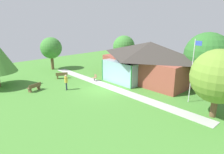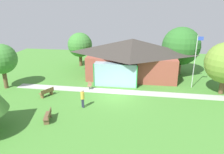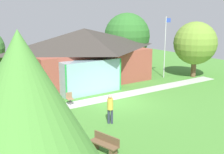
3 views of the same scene
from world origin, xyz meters
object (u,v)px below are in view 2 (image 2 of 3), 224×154
at_px(flagpole, 195,60).
at_px(tree_west_hedge, 2,59).
at_px(tree_behind_pavilion_right, 181,46).
at_px(visitor_strolling_lawn, 83,97).
at_px(patio_chair_west, 90,86).
at_px(bench_mid_left, 47,93).
at_px(bench_front_left, 48,116).
at_px(tree_behind_pavilion_left, 80,45).
at_px(pavilion, 132,57).

height_order(flagpole, tree_west_hedge, flagpole).
bearing_deg(tree_behind_pavilion_right, visitor_strolling_lawn, -130.96).
bearing_deg(patio_chair_west, flagpole, -164.45).
relative_size(bench_mid_left, bench_front_left, 0.97).
bearing_deg(tree_behind_pavilion_right, tree_west_hedge, -157.70).
height_order(flagpole, tree_behind_pavilion_right, tree_behind_pavilion_right).
xyz_separation_m(bench_front_left, visitor_strolling_lawn, (2.12, 2.68, 0.62)).
bearing_deg(tree_west_hedge, flagpole, 8.64).
distance_m(bench_mid_left, tree_behind_pavilion_right, 17.61).
relative_size(flagpole, tree_behind_pavilion_right, 0.94).
height_order(flagpole, bench_mid_left, flagpole).
height_order(visitor_strolling_lawn, tree_behind_pavilion_left, tree_behind_pavilion_left).
bearing_deg(visitor_strolling_lawn, bench_mid_left, -165.17).
bearing_deg(visitor_strolling_lawn, tree_west_hedge, -160.86).
relative_size(flagpole, visitor_strolling_lawn, 3.36).
relative_size(bench_mid_left, tree_behind_pavilion_left, 0.30).
distance_m(pavilion, visitor_strolling_lawn, 10.48).
xyz_separation_m(flagpole, bench_mid_left, (-15.09, -4.69, -2.82)).
height_order(patio_chair_west, tree_behind_pavilion_left, tree_behind_pavilion_left).
xyz_separation_m(patio_chair_west, tree_west_hedge, (-9.35, -0.89, 2.89)).
distance_m(flagpole, visitor_strolling_lawn, 12.83).
bearing_deg(pavilion, bench_mid_left, -135.95).
xyz_separation_m(visitor_strolling_lawn, tree_behind_pavilion_left, (-4.09, 13.45, 2.16)).
bearing_deg(tree_behind_pavilion_left, tree_west_hedge, -119.67).
height_order(pavilion, tree_west_hedge, tree_west_hedge).
bearing_deg(patio_chair_west, bench_mid_left, 36.83).
distance_m(tree_behind_pavilion_left, tree_west_hedge, 11.54).
xyz_separation_m(patio_chair_west, tree_behind_pavilion_right, (10.49, 7.24, 3.33)).
xyz_separation_m(bench_front_left, tree_behind_pavilion_right, (12.16, 14.24, 3.34)).
bearing_deg(tree_behind_pavilion_left, flagpole, -24.85).
relative_size(pavilion, bench_front_left, 7.50).
distance_m(bench_mid_left, visitor_strolling_lawn, 4.72).
bearing_deg(bench_front_left, tree_behind_pavilion_right, -55.16).
bearing_deg(tree_west_hedge, bench_mid_left, -15.74).
relative_size(flagpole, bench_mid_left, 3.85).
bearing_deg(pavilion, bench_front_left, -115.51).
relative_size(patio_chair_west, visitor_strolling_lawn, 0.49).
distance_m(pavilion, tree_behind_pavilion_left, 8.75).
height_order(bench_mid_left, bench_front_left, same).
bearing_deg(flagpole, patio_chair_west, -168.74).
bearing_deg(tree_west_hedge, pavilion, 24.70).
bearing_deg(flagpole, bench_mid_left, -162.75).
distance_m(patio_chair_west, visitor_strolling_lawn, 4.38).
distance_m(flagpole, bench_front_left, 16.14).
height_order(pavilion, tree_behind_pavilion_left, tree_behind_pavilion_left).
distance_m(bench_front_left, tree_west_hedge, 10.23).
bearing_deg(patio_chair_west, visitor_strolling_lawn, 100.31).
relative_size(bench_mid_left, tree_west_hedge, 0.31).
height_order(bench_front_left, patio_chair_west, patio_chair_west).
height_order(flagpole, visitor_strolling_lawn, flagpole).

